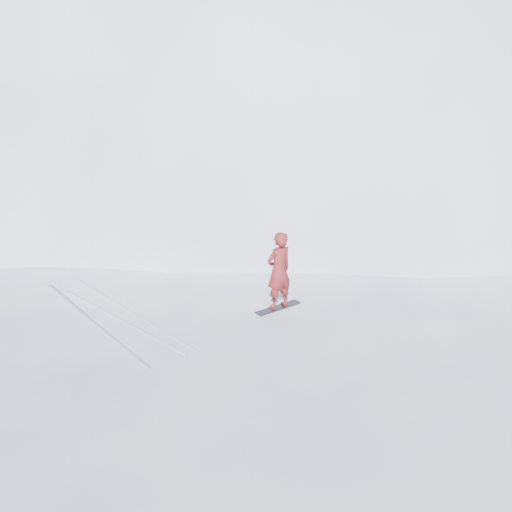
% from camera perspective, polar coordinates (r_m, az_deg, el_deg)
% --- Properties ---
extents(ground, '(400.00, 400.00, 0.00)m').
position_cam_1_polar(ground, '(10.38, 1.95, -26.40)').
color(ground, white).
rests_on(ground, ground).
extents(near_ridge, '(36.00, 28.00, 4.80)m').
position_cam_1_polar(near_ridge, '(12.71, -2.53, -16.56)').
color(near_ridge, white).
rests_on(near_ridge, ground).
extents(summit_peak, '(60.00, 56.00, 56.00)m').
position_cam_1_polar(summit_peak, '(41.98, 5.48, 8.83)').
color(summit_peak, white).
rests_on(summit_peak, ground).
extents(peak_shoulder, '(28.00, 24.00, 18.00)m').
position_cam_1_polar(peak_shoulder, '(30.47, -4.93, 4.94)').
color(peak_shoulder, white).
rests_on(peak_shoulder, ground).
extents(wind_bumps, '(16.00, 14.40, 1.00)m').
position_cam_1_polar(wind_bumps, '(11.51, -7.13, -21.10)').
color(wind_bumps, white).
rests_on(wind_bumps, ground).
extents(snowboard, '(1.32, 0.29, 0.02)m').
position_cam_1_polar(snowboard, '(11.59, 2.79, -6.44)').
color(snowboard, black).
rests_on(snowboard, near_ridge).
extents(snowboarder, '(0.73, 0.50, 1.97)m').
position_cam_1_polar(snowboarder, '(11.20, 2.87, -1.84)').
color(snowboarder, maroon).
rests_on(snowboarder, snowboard).
extents(board_tracks, '(1.97, 5.95, 0.04)m').
position_cam_1_polar(board_tracks, '(11.93, -18.25, -6.63)').
color(board_tracks, silver).
rests_on(board_tracks, ground).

